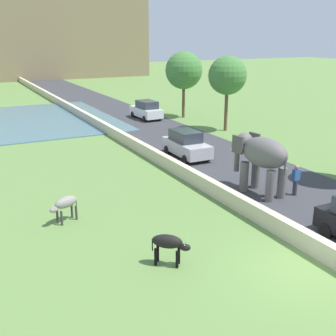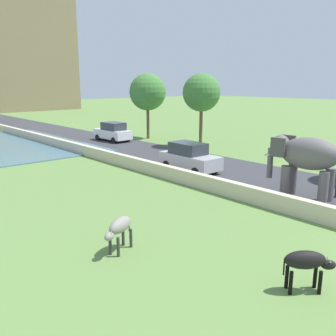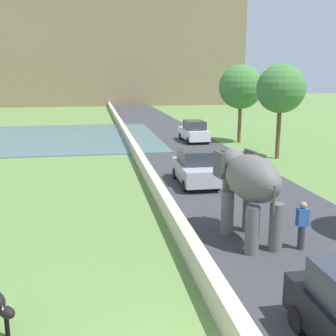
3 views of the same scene
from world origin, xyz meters
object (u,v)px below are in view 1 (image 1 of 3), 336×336
at_px(person_beside_elephant, 296,180).
at_px(car_white, 146,110).
at_px(elephant, 261,155).
at_px(car_silver, 186,144).
at_px(cow_black, 169,243).
at_px(cow_grey, 65,204).

relative_size(person_beside_elephant, car_white, 0.40).
xyz_separation_m(elephant, car_silver, (0.03, 7.53, -1.14)).
bearing_deg(elephant, cow_black, -150.56).
relative_size(elephant, car_white, 0.88).
xyz_separation_m(car_silver, cow_grey, (-9.63, -6.41, -0.06)).
relative_size(person_beside_elephant, cow_grey, 1.16).
xyz_separation_m(elephant, cow_grey, (-9.60, 1.12, -1.20)).
bearing_deg(cow_grey, cow_black, -66.07).
bearing_deg(cow_black, person_beside_elephant, 19.16).
bearing_deg(elephant, car_silver, 89.76).
xyz_separation_m(elephant, person_beside_elephant, (1.41, -1.09, -1.16)).
height_order(car_silver, cow_grey, car_silver).
relative_size(cow_black, cow_grey, 0.90).
xyz_separation_m(cow_black, cow_grey, (-2.32, 5.23, 0.00)).
bearing_deg(cow_black, elephant, 29.44).
bearing_deg(person_beside_elephant, cow_black, -160.84).
relative_size(person_beside_elephant, car_silver, 0.40).
xyz_separation_m(elephant, cow_black, (-7.28, -4.11, -1.20)).
xyz_separation_m(car_white, cow_grey, (-12.78, -19.76, -0.06)).
height_order(elephant, person_beside_elephant, elephant).
height_order(person_beside_elephant, cow_grey, person_beside_elephant).
bearing_deg(elephant, cow_grey, 173.37).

